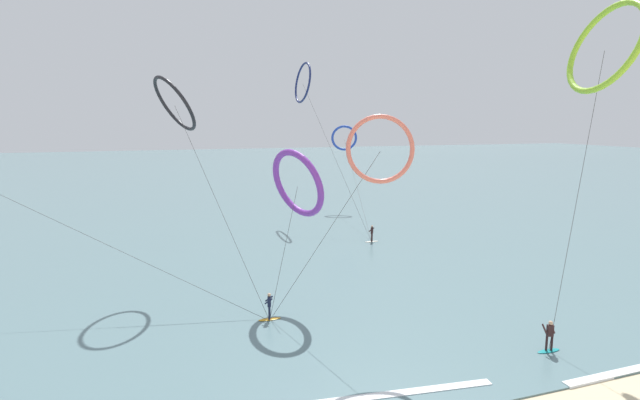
% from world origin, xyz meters
% --- Properties ---
extents(sea_water, '(400.00, 200.00, 0.08)m').
position_xyz_m(sea_water, '(0.00, 108.92, 0.04)').
color(sea_water, slate).
rests_on(sea_water, ground).
extents(surfer_amber, '(1.40, 0.65, 1.70)m').
position_xyz_m(surfer_amber, '(-4.29, 20.87, 0.82)').
color(surfer_amber, orange).
rests_on(surfer_amber, ground).
extents(surfer_ivory, '(1.40, 0.73, 1.70)m').
position_xyz_m(surfer_ivory, '(9.83, 36.80, 0.82)').
color(surfer_ivory, silver).
rests_on(surfer_ivory, ground).
extents(surfer_teal, '(1.40, 0.63, 1.70)m').
position_xyz_m(surfer_teal, '(8.79, 12.07, 0.82)').
color(surfer_teal, teal).
rests_on(surfer_teal, ground).
extents(kite_charcoal, '(6.61, 12.53, 15.38)m').
position_xyz_m(kite_charcoal, '(-8.91, 30.77, 13.35)').
color(kite_charcoal, black).
rests_on(kite_charcoal, ground).
extents(kite_navy, '(3.26, 18.05, 19.32)m').
position_xyz_m(kite_navy, '(7.26, 52.26, 16.78)').
color(kite_navy, navy).
rests_on(kite_navy, ground).
extents(kite_violet, '(4.42, 5.26, 10.42)m').
position_xyz_m(kite_violet, '(-1.68, 23.56, 8.07)').
color(kite_violet, purple).
rests_on(kite_violet, ground).
extents(kite_cobalt, '(6.44, 20.75, 11.60)m').
position_xyz_m(kite_cobalt, '(14.36, 56.23, 9.81)').
color(kite_cobalt, '#2647B7').
rests_on(kite_cobalt, ground).
extents(kite_lime, '(6.58, 5.71, 18.85)m').
position_xyz_m(kite_lime, '(13.90, 14.87, 16.20)').
color(kite_lime, '#8CC62D').
rests_on(kite_lime, ground).
extents(kite_coral, '(7.37, 4.69, 12.52)m').
position_xyz_m(kite_coral, '(1.13, 17.04, 10.62)').
color(kite_coral, '#EA7260').
rests_on(kite_coral, ground).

